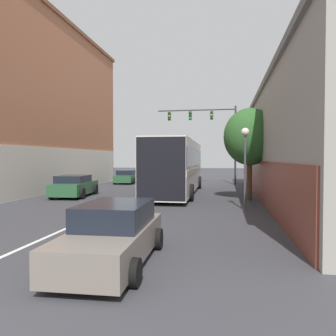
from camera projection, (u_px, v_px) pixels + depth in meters
lane_center_line at (132, 199)px, 19.51m from camera, size 0.14×44.55×0.01m
building_right_storefront at (321, 142)px, 19.37m from camera, size 7.40×27.00×6.55m
bus at (177, 165)px, 22.62m from camera, size 3.10×12.59×3.60m
hatchback_foreground at (113, 235)px, 7.69m from camera, size 2.00×4.27×1.39m
parked_car_left_near at (74, 186)px, 20.95m from camera, size 2.45×4.45×1.37m
parked_car_left_mid at (127, 177)px, 32.12m from camera, size 2.17×4.38×1.31m
traffic_signal_gantry at (210, 127)px, 30.72m from camera, size 7.41×0.36×7.31m
street_lamp at (245, 155)px, 15.46m from camera, size 0.39×0.39×3.89m
street_tree_near at (250, 137)px, 19.09m from camera, size 3.03×2.73×5.38m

